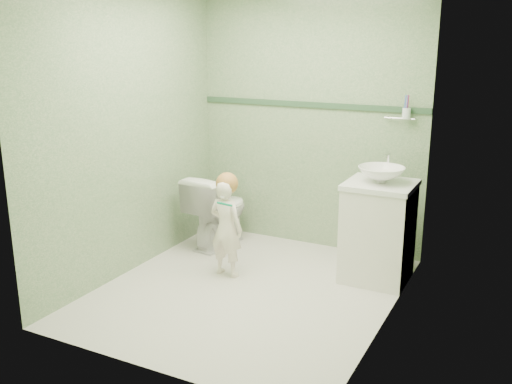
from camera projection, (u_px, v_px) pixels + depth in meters
The scene contains 12 objects.
ground at pixel (247, 291), 4.55m from camera, with size 2.50×2.50×0.00m, color silver.
room_shell at pixel (247, 142), 4.23m from camera, with size 2.50×2.54×2.40m.
trim_stripe at pixel (310, 105), 5.26m from camera, with size 2.20×0.02×0.05m, color #305035.
vanity at pixel (378, 233), 4.68m from camera, with size 0.52×0.50×0.80m, color white.
counter at pixel (381, 185), 4.57m from camera, with size 0.54×0.52×0.04m, color white.
basin at pixel (381, 175), 4.55m from camera, with size 0.37×0.37×0.13m, color white.
faucet at pixel (388, 160), 4.69m from camera, with size 0.03×0.13×0.18m.
cup_holder at pixel (406, 113), 4.82m from camera, with size 0.26×0.07×0.21m.
toilet at pixel (218, 210), 5.47m from camera, with size 0.39×0.69×0.70m, color white.
toddler at pixel (226, 228), 4.75m from camera, with size 0.30×0.20×0.83m, color white.
hair_cap at pixel (227, 183), 4.68m from camera, with size 0.18×0.18×0.18m, color #AE7739.
teal_toothbrush at pixel (224, 203), 4.55m from camera, with size 0.11×0.13×0.08m.
Camera 1 is at (1.96, -3.70, 1.96)m, focal length 40.15 mm.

